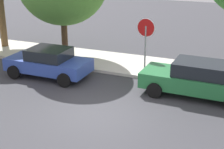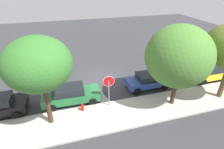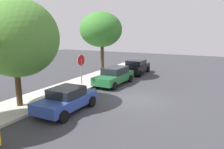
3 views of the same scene
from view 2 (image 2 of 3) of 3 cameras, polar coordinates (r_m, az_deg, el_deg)
ground_plane at (r=17.87m, az=-3.53°, el=-1.24°), size 60.00×60.00×0.00m
sidewalk_curb at (r=13.35m, az=2.11°, el=-12.82°), size 32.00×3.15×0.14m
stop_sign at (r=12.97m, az=-1.05°, el=-3.81°), size 0.87×0.08×2.78m
parked_car_green at (r=14.52m, az=-13.26°, el=-6.29°), size 4.63×2.03×1.49m
parked_car_blue at (r=16.41m, az=11.48°, el=-1.90°), size 3.96×1.98×1.39m
parked_car_yellow at (r=19.93m, az=29.39°, el=0.62°), size 4.30×2.03×1.49m
street_tree_mid_block at (r=10.85m, az=-22.99°, el=3.07°), size 3.93×3.93×6.28m
street_tree_far at (r=13.17m, az=20.84°, el=5.50°), size 4.70×4.70×6.39m
fire_hydrant at (r=13.62m, az=-9.59°, el=-10.69°), size 0.30×0.22×0.72m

